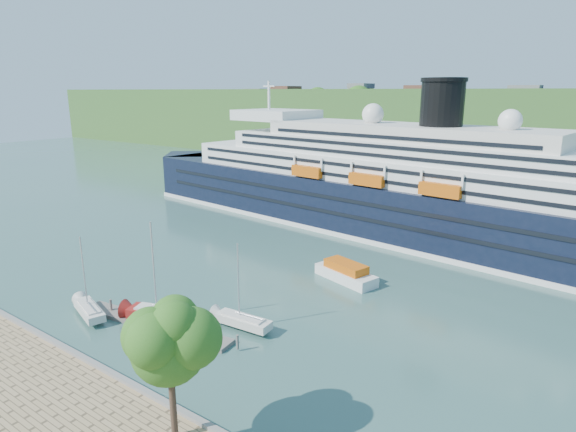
# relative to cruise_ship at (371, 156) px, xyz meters

# --- Properties ---
(ground) EXTENTS (400.00, 400.00, 0.00)m
(ground) POSITION_rel_cruise_ship_xyz_m (-2.44, -54.38, -12.69)
(ground) COLOR #305552
(ground) RESTS_ON ground
(far_hillside) EXTENTS (400.00, 50.00, 24.00)m
(far_hillside) POSITION_rel_cruise_ship_xyz_m (-2.44, 90.62, -0.69)
(far_hillside) COLOR #326026
(far_hillside) RESTS_ON ground
(quay_coping) EXTENTS (220.00, 0.50, 0.30)m
(quay_coping) POSITION_rel_cruise_ship_xyz_m (-2.44, -54.58, -11.54)
(quay_coping) COLOR slate
(quay_coping) RESTS_ON promenade
(cruise_ship) EXTENTS (114.14, 28.03, 25.38)m
(cruise_ship) POSITION_rel_cruise_ship_xyz_m (0.00, 0.00, 0.00)
(cruise_ship) COLOR black
(cruise_ship) RESTS_ON ground
(promenade_tree) EXTENTS (6.55, 6.55, 10.85)m
(promenade_tree) POSITION_rel_cruise_ship_xyz_m (13.75, -56.48, -6.27)
(promenade_tree) COLOR #275516
(promenade_tree) RESTS_ON promenade
(floating_pontoon) EXTENTS (18.63, 4.60, 0.41)m
(floating_pontoon) POSITION_rel_cruise_ship_xyz_m (-1.41, -45.85, -12.49)
(floating_pontoon) COLOR slate
(floating_pontoon) RESTS_ON ground
(sailboat_white_near) EXTENTS (6.83, 3.71, 8.51)m
(sailboat_white_near) POSITION_rel_cruise_ship_xyz_m (-8.54, -48.58, -8.44)
(sailboat_white_near) COLOR silver
(sailboat_white_near) RESTS_ON ground
(sailboat_red) EXTENTS (8.38, 4.78, 10.45)m
(sailboat_red) POSITION_rel_cruise_ship_xyz_m (-1.13, -45.02, -7.47)
(sailboat_red) COLOR maroon
(sailboat_red) RESTS_ON ground
(sailboat_white_far) EXTENTS (6.82, 2.36, 8.66)m
(sailboat_white_far) POSITION_rel_cruise_ship_xyz_m (6.42, -41.00, -8.36)
(sailboat_white_far) COLOR silver
(sailboat_white_far) RESTS_ON ground
(tender_launch) EXTENTS (9.18, 5.33, 2.40)m
(tender_launch) POSITION_rel_cruise_ship_xyz_m (8.54, -23.54, -11.49)
(tender_launch) COLOR #C9560B
(tender_launch) RESTS_ON ground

